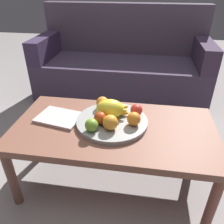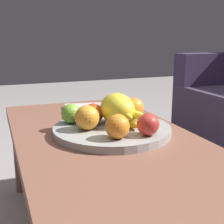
# 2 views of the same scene
# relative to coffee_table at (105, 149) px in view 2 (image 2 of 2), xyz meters

# --- Properties ---
(coffee_table) EXTENTS (1.12, 0.58, 0.42)m
(coffee_table) POSITION_rel_coffee_table_xyz_m (0.00, 0.00, 0.00)
(coffee_table) COLOR brown
(coffee_table) RESTS_ON ground_plane
(fruit_bowl) EXTENTS (0.40, 0.40, 0.03)m
(fruit_bowl) POSITION_rel_coffee_table_xyz_m (-0.01, 0.03, 0.06)
(fruit_bowl) COLOR #989A98
(fruit_bowl) RESTS_ON coffee_table
(melon_large_front) EXTENTS (0.16, 0.12, 0.11)m
(melon_large_front) POSITION_rel_coffee_table_xyz_m (-0.03, 0.06, 0.13)
(melon_large_front) COLOR yellow
(melon_large_front) RESTS_ON fruit_bowl
(orange_front) EXTENTS (0.07, 0.07, 0.07)m
(orange_front) POSITION_rel_coffee_table_xyz_m (0.11, 0.00, 0.11)
(orange_front) COLOR orange
(orange_front) RESTS_ON fruit_bowl
(orange_left) EXTENTS (0.08, 0.08, 0.08)m
(orange_left) POSITION_rel_coffee_table_xyz_m (-0.09, 0.15, 0.11)
(orange_left) COLOR orange
(orange_left) RESTS_ON fruit_bowl
(orange_right) EXTENTS (0.08, 0.08, 0.08)m
(orange_right) POSITION_rel_coffee_table_xyz_m (-0.01, -0.06, 0.11)
(orange_right) COLOR orange
(orange_right) RESTS_ON fruit_bowl
(apple_front) EXTENTS (0.07, 0.07, 0.07)m
(apple_front) POSITION_rel_coffee_table_xyz_m (-0.07, -0.02, 0.11)
(apple_front) COLOR #B03A13
(apple_front) RESTS_ON fruit_bowl
(apple_left) EXTENTS (0.07, 0.07, 0.07)m
(apple_left) POSITION_rel_coffee_table_xyz_m (0.12, 0.10, 0.11)
(apple_left) COLOR red
(apple_left) RESTS_ON fruit_bowl
(apple_right) EXTENTS (0.07, 0.07, 0.07)m
(apple_right) POSITION_rel_coffee_table_xyz_m (-0.10, -0.09, 0.11)
(apple_right) COLOR #73A732
(apple_right) RESTS_ON fruit_bowl
(banana_bunch) EXTENTS (0.16, 0.15, 0.06)m
(banana_bunch) POSITION_rel_coffee_table_xyz_m (-0.01, 0.07, 0.10)
(banana_bunch) COLOR yellow
(banana_bunch) RESTS_ON fruit_bowl
(magazine) EXTENTS (0.28, 0.22, 0.02)m
(magazine) POSITION_rel_coffee_table_xyz_m (-0.32, 0.03, 0.05)
(magazine) COLOR beige
(magazine) RESTS_ON coffee_table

